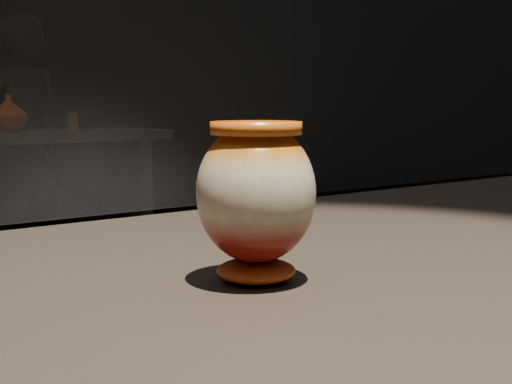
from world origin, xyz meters
TOP-DOWN VIEW (x-y plane):
  - main_vase at (-0.13, -0.04)m, footprint 0.14×0.14m
  - back_vase_mid at (0.65, 3.34)m, footprint 0.28×0.28m
  - back_vase_right at (0.99, 3.28)m, footprint 0.07×0.07m
  - visitor at (0.83, 3.71)m, footprint 0.65×0.50m

SIDE VIEW (x-z plane):
  - visitor at x=0.83m, z-range 0.00..1.58m
  - back_vase_right at x=0.99m, z-range 0.90..1.01m
  - main_vase at x=-0.13m, z-range 0.91..1.07m
  - back_vase_mid at x=0.65m, z-range 0.90..1.11m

